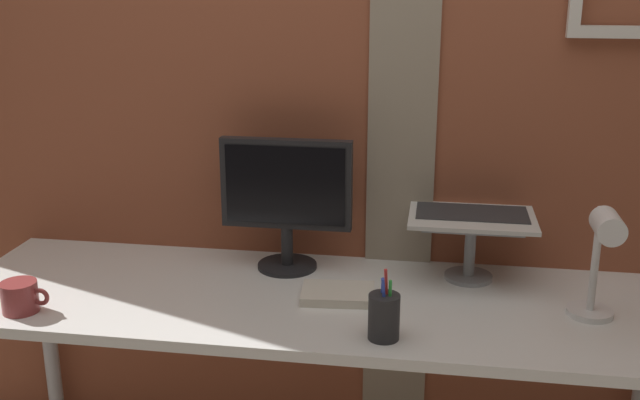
{
  "coord_description": "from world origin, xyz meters",
  "views": [
    {
      "loc": [
        0.28,
        -1.88,
        1.59
      ],
      "look_at": [
        -0.04,
        0.11,
        0.97
      ],
      "focal_mm": 42.13,
      "sensor_mm": 36.0,
      "label": 1
    }
  ],
  "objects_px": {
    "coffee_mug": "(20,297)",
    "monitor": "(286,193)",
    "desk_lamp": "(601,254)",
    "pen_cup": "(384,316)",
    "laptop": "(472,195)"
  },
  "relations": [
    {
      "from": "laptop",
      "to": "monitor",
      "type": "bearing_deg",
      "value": -172.31
    },
    {
      "from": "pen_cup",
      "to": "desk_lamp",
      "type": "bearing_deg",
      "value": 17.22
    },
    {
      "from": "pen_cup",
      "to": "coffee_mug",
      "type": "distance_m",
      "value": 0.96
    },
    {
      "from": "monitor",
      "to": "desk_lamp",
      "type": "relative_size",
      "value": 1.28
    },
    {
      "from": "desk_lamp",
      "to": "coffee_mug",
      "type": "xyz_separation_m",
      "value": [
        -1.48,
        -0.16,
        -0.15
      ]
    },
    {
      "from": "laptop",
      "to": "pen_cup",
      "type": "xyz_separation_m",
      "value": [
        -0.22,
        -0.49,
        -0.18
      ]
    },
    {
      "from": "monitor",
      "to": "desk_lamp",
      "type": "bearing_deg",
      "value": -16.46
    },
    {
      "from": "monitor",
      "to": "pen_cup",
      "type": "relative_size",
      "value": 2.24
    },
    {
      "from": "coffee_mug",
      "to": "monitor",
      "type": "bearing_deg",
      "value": 33.15
    },
    {
      "from": "monitor",
      "to": "coffee_mug",
      "type": "bearing_deg",
      "value": -146.85
    },
    {
      "from": "monitor",
      "to": "laptop",
      "type": "bearing_deg",
      "value": 7.69
    },
    {
      "from": "desk_lamp",
      "to": "pen_cup",
      "type": "xyz_separation_m",
      "value": [
        -0.52,
        -0.16,
        -0.13
      ]
    },
    {
      "from": "desk_lamp",
      "to": "coffee_mug",
      "type": "bearing_deg",
      "value": -173.74
    },
    {
      "from": "desk_lamp",
      "to": "pen_cup",
      "type": "bearing_deg",
      "value": -162.78
    },
    {
      "from": "laptop",
      "to": "coffee_mug",
      "type": "distance_m",
      "value": 1.29
    }
  ]
}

